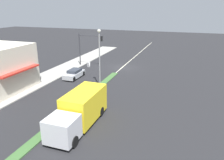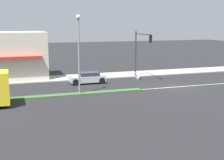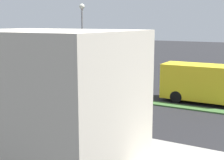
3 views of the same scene
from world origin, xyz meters
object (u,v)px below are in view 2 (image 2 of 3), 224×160
(pedestrian, at_px, (43,72))
(sedan_silver, at_px, (88,78))
(traffic_signal_main, at_px, (140,47))
(street_lamp, at_px, (79,44))
(warning_aframe_sign, at_px, (137,76))

(pedestrian, bearing_deg, sedan_silver, -128.05)
(traffic_signal_main, xyz_separation_m, pedestrian, (2.38, 11.39, -2.91))
(traffic_signal_main, height_order, sedan_silver, traffic_signal_main)
(street_lamp, height_order, warning_aframe_sign, street_lamp)
(traffic_signal_main, bearing_deg, warning_aframe_sign, 129.26)
(warning_aframe_sign, xyz_separation_m, sedan_silver, (-0.70, 6.39, 0.20))
(sedan_silver, bearing_deg, pedestrian, 51.95)
(warning_aframe_sign, bearing_deg, pedestrian, 75.54)
(warning_aframe_sign, bearing_deg, street_lamp, 123.96)
(traffic_signal_main, xyz_separation_m, warning_aframe_sign, (-0.42, 0.52, -3.47))
(street_lamp, xyz_separation_m, sedan_silver, (5.00, -2.07, -4.15))
(traffic_signal_main, bearing_deg, sedan_silver, 99.24)
(street_lamp, bearing_deg, sedan_silver, -22.52)
(warning_aframe_sign, relative_size, sedan_silver, 0.21)
(street_lamp, bearing_deg, pedestrian, 15.78)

